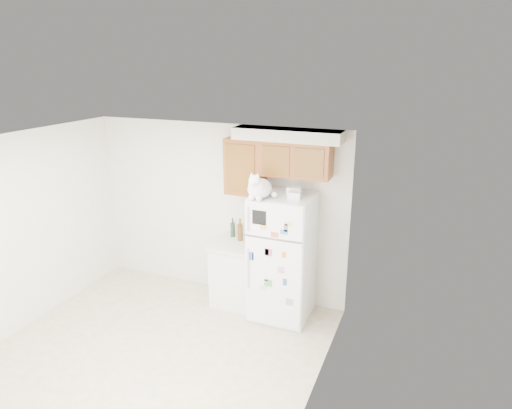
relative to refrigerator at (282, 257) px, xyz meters
The scene contains 9 objects.
ground_plane 2.13m from the refrigerator, 124.68° to the right, with size 3.80×4.00×0.01m, color beige.
room_shell 1.87m from the refrigerator, 125.99° to the right, with size 3.84×4.04×2.52m.
refrigerator is the anchor object (origin of this frame).
base_counter 0.79m from the refrigerator, behind, with size 0.64×0.64×0.92m.
cat 1.04m from the refrigerator, 132.44° to the right, with size 0.35×0.51×0.36m.
storage_box_back 0.91m from the refrigerator, 26.25° to the left, with size 0.18×0.13×0.10m, color white.
storage_box_front 0.92m from the refrigerator, 31.49° to the right, with size 0.15×0.11×0.09m, color white.
bottle_green 0.89m from the refrigerator, 162.87° to the left, with size 0.06×0.06×0.28m, color #19381E, non-canonical shape.
bottle_amber 0.73m from the refrigerator, 165.93° to the left, with size 0.08×0.08×0.32m, color #593814, non-canonical shape.
Camera 1 is at (2.83, -3.62, 3.34)m, focal length 32.00 mm.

